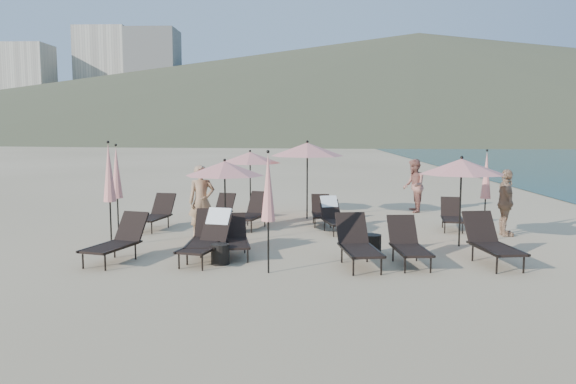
{
  "coord_description": "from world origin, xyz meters",
  "views": [
    {
      "loc": [
        -0.2,
        -12.06,
        2.82
      ],
      "look_at": [
        -0.72,
        3.5,
        1.1
      ],
      "focal_mm": 35.0,
      "sensor_mm": 36.0,
      "label": 1
    }
  ],
  "objects_px": {
    "lounger_6": "(156,213)",
    "side_table_1": "(372,244)",
    "umbrella_open_0": "(225,169)",
    "umbrella_closed_2": "(117,173)",
    "lounger_2": "(206,236)",
    "lounger_7": "(219,210)",
    "lounger_8": "(253,212)",
    "umbrella_open_3": "(307,149)",
    "lounger_5": "(491,241)",
    "umbrella_closed_0": "(268,188)",
    "lounger_9": "(321,211)",
    "lounger_11": "(452,215)",
    "umbrella_closed_3": "(109,173)",
    "umbrella_open_2": "(250,158)",
    "lounger_0": "(117,240)",
    "umbrella_open_1": "(462,166)",
    "umbrella_closed_1": "(486,176)",
    "side_table_0": "(220,254)",
    "beachgoer_c": "(506,203)",
    "beachgoer_a": "(202,202)",
    "beachgoer_b": "(414,186)",
    "lounger_12": "(235,238)",
    "lounger_1": "(208,237)",
    "lounger_4": "(408,243)",
    "lounger_10": "(334,216)",
    "lounger_3": "(358,243)"
  },
  "relations": [
    {
      "from": "umbrella_open_2",
      "to": "umbrella_open_0",
      "type": "bearing_deg",
      "value": -92.37
    },
    {
      "from": "umbrella_open_3",
      "to": "umbrella_closed_0",
      "type": "height_order",
      "value": "umbrella_open_3"
    },
    {
      "from": "umbrella_closed_1",
      "to": "side_table_0",
      "type": "distance_m",
      "value": 7.64
    },
    {
      "from": "lounger_9",
      "to": "lounger_5",
      "type": "bearing_deg",
      "value": -57.03
    },
    {
      "from": "lounger_3",
      "to": "lounger_0",
      "type": "bearing_deg",
      "value": 169.34
    },
    {
      "from": "lounger_0",
      "to": "umbrella_open_1",
      "type": "xyz_separation_m",
      "value": [
        7.8,
        1.82,
        1.49
      ]
    },
    {
      "from": "lounger_9",
      "to": "beachgoer_a",
      "type": "distance_m",
      "value": 3.93
    },
    {
      "from": "side_table_0",
      "to": "lounger_5",
      "type": "bearing_deg",
      "value": 2.35
    },
    {
      "from": "umbrella_closed_3",
      "to": "beachgoer_c",
      "type": "relative_size",
      "value": 1.44
    },
    {
      "from": "lounger_10",
      "to": "side_table_1",
      "type": "height_order",
      "value": "lounger_10"
    },
    {
      "from": "lounger_10",
      "to": "beachgoer_a",
      "type": "height_order",
      "value": "beachgoer_a"
    },
    {
      "from": "beachgoer_b",
      "to": "beachgoer_c",
      "type": "xyz_separation_m",
      "value": [
        1.64,
        -4.28,
        -0.02
      ]
    },
    {
      "from": "lounger_6",
      "to": "umbrella_open_3",
      "type": "relative_size",
      "value": 0.7
    },
    {
      "from": "umbrella_open_3",
      "to": "umbrella_closed_3",
      "type": "bearing_deg",
      "value": -136.92
    },
    {
      "from": "umbrella_closed_2",
      "to": "side_table_0",
      "type": "bearing_deg",
      "value": -41.71
    },
    {
      "from": "beachgoer_a",
      "to": "side_table_1",
      "type": "bearing_deg",
      "value": -44.06
    },
    {
      "from": "umbrella_closed_2",
      "to": "umbrella_closed_3",
      "type": "distance_m",
      "value": 1.06
    },
    {
      "from": "lounger_0",
      "to": "umbrella_closed_1",
      "type": "bearing_deg",
      "value": 37.16
    },
    {
      "from": "lounger_9",
      "to": "lounger_11",
      "type": "bearing_deg",
      "value": -13.51
    },
    {
      "from": "side_table_0",
      "to": "lounger_1",
      "type": "bearing_deg",
      "value": 132.46
    },
    {
      "from": "lounger_5",
      "to": "lounger_12",
      "type": "xyz_separation_m",
      "value": [
        -5.53,
        0.56,
        -0.06
      ]
    },
    {
      "from": "lounger_5",
      "to": "beachgoer_a",
      "type": "bearing_deg",
      "value": 150.02
    },
    {
      "from": "lounger_0",
      "to": "side_table_1",
      "type": "distance_m",
      "value": 5.64
    },
    {
      "from": "lounger_2",
      "to": "lounger_11",
      "type": "height_order",
      "value": "lounger_2"
    },
    {
      "from": "lounger_5",
      "to": "umbrella_closed_3",
      "type": "height_order",
      "value": "umbrella_closed_3"
    },
    {
      "from": "lounger_12",
      "to": "beachgoer_a",
      "type": "height_order",
      "value": "beachgoer_a"
    },
    {
      "from": "lounger_11",
      "to": "umbrella_open_3",
      "type": "xyz_separation_m",
      "value": [
        -4.13,
        1.78,
        1.81
      ]
    },
    {
      "from": "umbrella_closed_1",
      "to": "umbrella_open_0",
      "type": "bearing_deg",
      "value": -169.04
    },
    {
      "from": "lounger_8",
      "to": "lounger_9",
      "type": "relative_size",
      "value": 1.23
    },
    {
      "from": "lounger_2",
      "to": "lounger_7",
      "type": "bearing_deg",
      "value": 93.97
    },
    {
      "from": "lounger_11",
      "to": "umbrella_closed_2",
      "type": "xyz_separation_m",
      "value": [
        -9.08,
        -1.63,
        1.32
      ]
    },
    {
      "from": "umbrella_open_0",
      "to": "umbrella_closed_2",
      "type": "relative_size",
      "value": 0.86
    },
    {
      "from": "umbrella_closed_2",
      "to": "beachgoer_b",
      "type": "distance_m",
      "value": 9.98
    },
    {
      "from": "side_table_1",
      "to": "umbrella_open_2",
      "type": "bearing_deg",
      "value": 120.85
    },
    {
      "from": "lounger_6",
      "to": "side_table_1",
      "type": "bearing_deg",
      "value": -16.99
    },
    {
      "from": "lounger_2",
      "to": "lounger_10",
      "type": "distance_m",
      "value": 4.41
    },
    {
      "from": "lounger_5",
      "to": "umbrella_open_0",
      "type": "relative_size",
      "value": 0.88
    },
    {
      "from": "lounger_1",
      "to": "umbrella_open_3",
      "type": "height_order",
      "value": "umbrella_open_3"
    },
    {
      "from": "umbrella_closed_1",
      "to": "side_table_0",
      "type": "relative_size",
      "value": 5.39
    },
    {
      "from": "lounger_7",
      "to": "lounger_4",
      "type": "bearing_deg",
      "value": -30.44
    },
    {
      "from": "lounger_12",
      "to": "umbrella_closed_2",
      "type": "bearing_deg",
      "value": 139.0
    },
    {
      "from": "lounger_7",
      "to": "beachgoer_b",
      "type": "xyz_separation_m",
      "value": [
        6.34,
        2.53,
        0.51
      ]
    },
    {
      "from": "umbrella_closed_2",
      "to": "lounger_11",
      "type": "bearing_deg",
      "value": 10.21
    },
    {
      "from": "lounger_7",
      "to": "umbrella_open_3",
      "type": "relative_size",
      "value": 0.64
    },
    {
      "from": "umbrella_open_3",
      "to": "lounger_5",
      "type": "bearing_deg",
      "value": -56.81
    },
    {
      "from": "lounger_7",
      "to": "lounger_8",
      "type": "relative_size",
      "value": 0.87
    },
    {
      "from": "lounger_4",
      "to": "lounger_6",
      "type": "relative_size",
      "value": 0.96
    },
    {
      "from": "beachgoer_c",
      "to": "umbrella_closed_3",
      "type": "bearing_deg",
      "value": 103.77
    },
    {
      "from": "lounger_11",
      "to": "lounger_7",
      "type": "bearing_deg",
      "value": -177.04
    },
    {
      "from": "side_table_0",
      "to": "umbrella_closed_2",
      "type": "bearing_deg",
      "value": 138.29
    }
  ]
}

